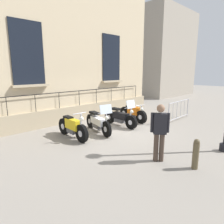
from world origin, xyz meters
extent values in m
plane|color=gray|center=(0.00, 0.00, 0.00)|extent=(60.00, 60.00, 0.00)
cube|color=#C6B28E|center=(-2.94, 0.00, 4.08)|extent=(0.60, 11.09, 8.17)
cube|color=tan|center=(-2.56, 0.00, 0.40)|extent=(0.20, 11.09, 0.80)
cube|color=black|center=(-2.62, 2.44, 3.29)|extent=(0.06, 1.36, 2.59)
cube|color=tan|center=(-2.54, 2.44, 1.95)|extent=(0.24, 1.56, 0.10)
cube|color=black|center=(-2.62, -2.44, 3.29)|extent=(0.06, 1.36, 2.59)
cube|color=tan|center=(-2.54, -2.44, 1.95)|extent=(0.24, 1.56, 0.10)
cube|color=black|center=(-2.52, 0.00, 1.55)|extent=(0.03, 9.32, 0.03)
cylinder|color=black|center=(-2.52, -3.49, 1.18)|extent=(0.02, 0.02, 0.75)
cylinder|color=black|center=(-2.52, -2.33, 1.18)|extent=(0.02, 0.02, 0.75)
cylinder|color=black|center=(-2.52, -1.16, 1.18)|extent=(0.02, 0.02, 0.75)
cylinder|color=black|center=(-2.52, 0.00, 1.18)|extent=(0.02, 0.02, 0.75)
cylinder|color=black|center=(-2.52, 1.16, 1.18)|extent=(0.02, 0.02, 0.75)
cylinder|color=black|center=(-2.52, 2.33, 1.18)|extent=(0.02, 0.02, 0.75)
cylinder|color=black|center=(-2.52, 3.49, 1.18)|extent=(0.02, 0.02, 0.75)
cylinder|color=black|center=(-2.52, 4.66, 1.18)|extent=(0.02, 0.02, 0.75)
cylinder|color=black|center=(0.24, -1.90, 0.34)|extent=(0.68, 0.17, 0.67)
cylinder|color=silver|center=(0.24, -1.90, 0.34)|extent=(0.24, 0.17, 0.24)
cylinder|color=black|center=(-1.05, -1.84, 0.34)|extent=(0.68, 0.17, 0.67)
cylinder|color=silver|center=(-1.05, -1.84, 0.34)|extent=(0.24, 0.17, 0.24)
cube|color=gold|center=(-0.36, -1.87, 0.57)|extent=(0.81, 0.29, 0.38)
cube|color=#4C4C51|center=(-0.46, -1.87, 0.30)|extent=(0.49, 0.22, 0.24)
cube|color=black|center=(-0.68, -1.86, 0.77)|extent=(0.45, 0.24, 0.10)
cylinder|color=silver|center=(0.19, -1.90, 0.70)|extent=(0.16, 0.07, 0.74)
cylinder|color=silver|center=(0.14, -1.90, 1.07)|extent=(0.06, 0.55, 0.04)
sphere|color=white|center=(0.26, -1.90, 0.89)|extent=(0.16, 0.16, 0.16)
cylinder|color=silver|center=(-0.60, -1.73, 0.18)|extent=(0.72, 0.11, 0.08)
cylinder|color=black|center=(0.44, -0.86, 0.32)|extent=(0.65, 0.25, 0.64)
cylinder|color=silver|center=(0.44, -0.86, 0.32)|extent=(0.25, 0.17, 0.22)
cylinder|color=black|center=(-1.00, -0.50, 0.32)|extent=(0.65, 0.25, 0.64)
cylinder|color=silver|center=(-1.00, -0.50, 0.32)|extent=(0.25, 0.17, 0.22)
cube|color=silver|center=(-0.23, -0.69, 0.50)|extent=(0.99, 0.50, 0.28)
cube|color=#4C4C51|center=(-0.33, -0.67, 0.29)|extent=(0.60, 0.36, 0.22)
cube|color=black|center=(-0.60, -0.60, 0.78)|extent=(0.57, 0.38, 0.10)
cylinder|color=silver|center=(0.39, -0.84, 0.64)|extent=(0.17, 0.10, 0.65)
cylinder|color=silver|center=(0.34, -0.83, 0.96)|extent=(0.18, 0.62, 0.04)
sphere|color=white|center=(0.46, -0.86, 0.78)|extent=(0.16, 0.16, 0.16)
cylinder|color=silver|center=(-0.47, -0.47, 0.18)|extent=(0.84, 0.28, 0.08)
cube|color=silver|center=(0.40, -0.85, 1.11)|extent=(0.24, 0.53, 0.36)
cylinder|color=black|center=(0.43, 0.67, 0.31)|extent=(0.63, 0.15, 0.63)
cylinder|color=silver|center=(0.43, 0.67, 0.31)|extent=(0.22, 0.16, 0.22)
cylinder|color=black|center=(-0.97, 0.70, 0.31)|extent=(0.63, 0.15, 0.63)
cylinder|color=silver|center=(-0.97, 0.70, 0.31)|extent=(0.22, 0.16, 0.22)
cube|color=black|center=(-0.22, 0.68, 0.50)|extent=(0.84, 0.31, 0.30)
cube|color=#4C4C51|center=(-0.32, 0.69, 0.28)|extent=(0.50, 0.24, 0.22)
cube|color=black|center=(-0.56, 0.69, 0.78)|extent=(0.47, 0.27, 0.10)
cylinder|color=silver|center=(0.38, 0.67, 0.64)|extent=(0.16, 0.06, 0.67)
cylinder|color=silver|center=(0.33, 0.67, 0.97)|extent=(0.05, 0.62, 0.04)
sphere|color=white|center=(0.45, 0.67, 0.79)|extent=(0.16, 0.16, 0.16)
cylinder|color=silver|center=(-0.47, 0.85, 0.17)|extent=(0.75, 0.10, 0.08)
cube|color=silver|center=(0.39, 0.67, 1.12)|extent=(0.14, 0.51, 0.36)
cylinder|color=black|center=(0.17, 1.76, 0.33)|extent=(0.67, 0.26, 0.65)
cylinder|color=silver|center=(0.17, 1.76, 0.33)|extent=(0.25, 0.21, 0.23)
cylinder|color=black|center=(-1.09, 1.97, 0.33)|extent=(0.67, 0.26, 0.65)
cylinder|color=silver|center=(-1.09, 1.97, 0.33)|extent=(0.25, 0.21, 0.23)
cube|color=orange|center=(-0.41, 1.86, 0.57)|extent=(0.74, 0.35, 0.40)
cube|color=#4C4C51|center=(-0.51, 1.87, 0.29)|extent=(0.45, 0.26, 0.23)
cube|color=black|center=(-0.71, 1.90, 0.71)|extent=(0.43, 0.28, 0.10)
cylinder|color=silver|center=(0.12, 1.77, 0.62)|extent=(0.17, 0.08, 0.59)
cylinder|color=silver|center=(0.07, 1.78, 0.90)|extent=(0.12, 0.53, 0.04)
sphere|color=white|center=(0.19, 1.76, 0.72)|extent=(0.16, 0.16, 0.16)
cylinder|color=silver|center=(-0.62, 2.02, 0.18)|extent=(0.65, 0.18, 0.08)
cylinder|color=black|center=(4.17, 0.90, 0.12)|extent=(0.28, 0.28, 0.24)
cylinder|color=#B7B7BF|center=(1.20, 2.55, 0.53)|extent=(0.05, 0.05, 1.05)
cylinder|color=#B7B7BF|center=(1.13, 4.76, 0.53)|extent=(0.05, 0.05, 1.05)
cylinder|color=#B7B7BF|center=(1.17, 3.65, 1.02)|extent=(0.11, 2.21, 0.04)
cylinder|color=#B7B7BF|center=(1.17, 3.65, 0.15)|extent=(0.11, 2.21, 0.04)
cylinder|color=#B7B7BF|center=(1.19, 2.99, 0.60)|extent=(0.02, 0.02, 0.87)
cylinder|color=#B7B7BF|center=(1.17, 3.43, 0.60)|extent=(0.02, 0.02, 0.87)
cylinder|color=#B7B7BF|center=(1.16, 3.87, 0.60)|extent=(0.02, 0.02, 0.87)
cylinder|color=#B7B7BF|center=(1.15, 4.32, 0.60)|extent=(0.02, 0.02, 0.87)
cylinder|color=brown|center=(4.00, -0.96, 0.36)|extent=(0.16, 0.16, 0.73)
sphere|color=brown|center=(4.00, -0.96, 0.76)|extent=(0.15, 0.15, 0.15)
cylinder|color=#47382D|center=(3.11, -1.19, 0.41)|extent=(0.14, 0.14, 0.83)
cylinder|color=#47382D|center=(2.99, -1.30, 0.41)|extent=(0.14, 0.14, 0.83)
cube|color=black|center=(3.05, -1.24, 1.12)|extent=(0.42, 0.40, 0.59)
sphere|color=#8C664C|center=(3.05, -1.24, 1.56)|extent=(0.22, 0.22, 0.22)
cylinder|color=black|center=(3.22, -1.10, 1.15)|extent=(0.09, 0.09, 0.56)
cylinder|color=black|center=(2.88, -1.39, 1.15)|extent=(0.09, 0.09, 0.56)
cube|color=#9E9384|center=(-6.33, 12.98, 4.21)|extent=(5.47, 7.01, 8.43)
camera|label=1|loc=(5.92, -6.00, 2.59)|focal=31.92mm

